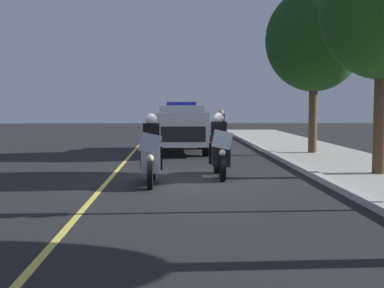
# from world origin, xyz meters

# --- Properties ---
(ground_plane) EXTENTS (80.00, 80.00, 0.00)m
(ground_plane) POSITION_xyz_m (0.00, 0.00, 0.00)
(ground_plane) COLOR black
(curb_strip) EXTENTS (48.00, 0.24, 0.15)m
(curb_strip) POSITION_xyz_m (0.00, 3.26, 0.07)
(curb_strip) COLOR #B7B5AD
(curb_strip) RESTS_ON ground
(lane_stripe_center) EXTENTS (48.00, 0.12, 0.01)m
(lane_stripe_center) POSITION_xyz_m (0.00, -2.16, 0.00)
(lane_stripe_center) COLOR #E0D14C
(lane_stripe_center) RESTS_ON ground
(police_motorcycle_lead_left) EXTENTS (2.14, 0.56, 1.72)m
(police_motorcycle_lead_left) POSITION_xyz_m (0.54, -1.03, 0.70)
(police_motorcycle_lead_left) COLOR black
(police_motorcycle_lead_left) RESTS_ON ground
(police_motorcycle_lead_right) EXTENTS (2.14, 0.56, 1.72)m
(police_motorcycle_lead_right) POSITION_xyz_m (-0.61, 0.74, 0.70)
(police_motorcycle_lead_right) COLOR black
(police_motorcycle_lead_right) RESTS_ON ground
(police_suv) EXTENTS (4.93, 2.12, 2.05)m
(police_suv) POSITION_xyz_m (-7.62, -0.18, 1.07)
(police_suv) COLOR silver
(police_suv) RESTS_ON ground
(cyclist_background) EXTENTS (1.76, 0.32, 1.69)m
(cyclist_background) POSITION_xyz_m (-12.03, 1.87, 0.84)
(cyclist_background) COLOR black
(cyclist_background) RESTS_ON ground
(tree_mid_block) EXTENTS (3.29, 3.29, 6.09)m
(tree_mid_block) POSITION_xyz_m (-0.44, 5.01, 4.37)
(tree_mid_block) COLOR #4C3823
(tree_mid_block) RESTS_ON sidewalk_strip
(tree_far_back) EXTENTS (3.70, 3.70, 6.26)m
(tree_far_back) POSITION_xyz_m (-6.34, 4.86, 4.38)
(tree_far_back) COLOR #4C3823
(tree_far_back) RESTS_ON sidewalk_strip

